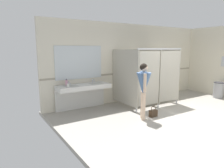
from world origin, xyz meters
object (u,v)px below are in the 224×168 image
Objects in this scene: handbag at (153,113)px; paper_cup at (68,85)px; trash_bin at (219,90)px; person_standing at (144,85)px; soap_dispenser at (66,83)px.

paper_cup is (-2.00, 1.53, 0.78)m from handbag.
trash_bin is 0.41× the size of person_standing.
person_standing is 2.21m from paper_cup.
person_standing is at bearing -176.53° from trash_bin.
handbag is 2.79m from soap_dispenser.
handbag is 3.23× the size of paper_cup.
handbag is at bearing -37.49° from paper_cup.
person_standing is 4.83× the size of handbag.
paper_cup is (-5.84, 1.25, 0.57)m from trash_bin.
soap_dispenser reaches higher than paper_cup.
paper_cup is at bearing 136.97° from person_standing.
soap_dispenser is at bearing 136.28° from handbag.
person_standing reaches higher than paper_cup.
person_standing is at bearing 176.36° from handbag.
person_standing reaches higher than soap_dispenser.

